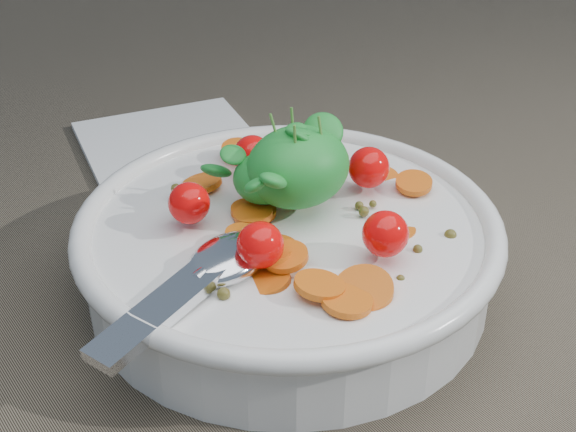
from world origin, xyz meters
TOP-DOWN VIEW (x-y plane):
  - ground at (0.00, 0.00)m, footprint 6.00×6.00m
  - bowl at (0.01, 0.00)m, footprint 0.28×0.26m
  - napkin at (0.04, 0.23)m, footprint 0.16×0.15m

SIDE VIEW (x-z plane):
  - ground at x=0.00m, z-range 0.00..0.00m
  - napkin at x=0.04m, z-range 0.00..0.01m
  - bowl at x=0.01m, z-range -0.02..0.08m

